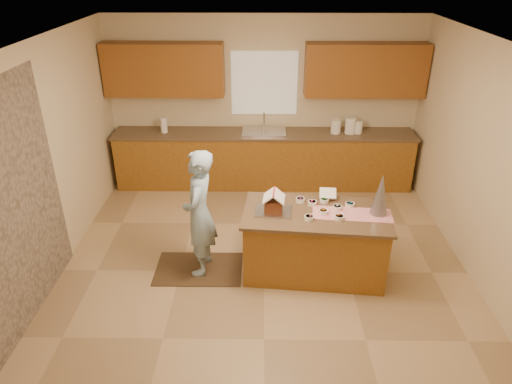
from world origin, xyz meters
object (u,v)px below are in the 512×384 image
island_base (314,244)px  tinsel_tree (381,195)px  gingerbread_house (274,203)px  boy (199,214)px

island_base → tinsel_tree: bearing=3.7°
tinsel_tree → gingerbread_house: 1.21m
island_base → boy: boy is taller
tinsel_tree → boy: (-2.06, 0.03, -0.28)m
tinsel_tree → boy: boy is taller
island_base → tinsel_tree: (0.70, -0.02, 0.68)m
boy → gingerbread_house: size_ratio=5.73×
island_base → boy: bearing=-175.3°
island_base → gingerbread_house: size_ratio=5.92×
gingerbread_house → tinsel_tree: bearing=-1.0°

